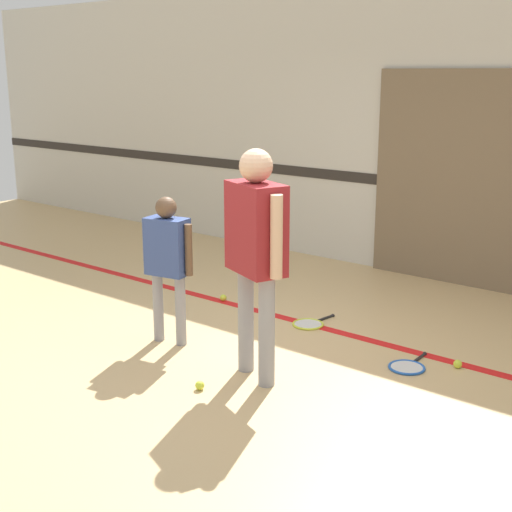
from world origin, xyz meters
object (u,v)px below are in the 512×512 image
at_px(racket_spare_on_floor, 408,367).
at_px(tennis_ball_by_spare_racket, 458,364).
at_px(person_instructor, 256,240).
at_px(tennis_ball_stray_left, 244,356).
at_px(racket_second_spare, 309,324).
at_px(tennis_ball_stray_right, 223,298).
at_px(tennis_ball_near_instructor, 200,385).
at_px(person_student_left, 168,254).

bearing_deg(racket_spare_on_floor, tennis_ball_by_spare_racket, -54.21).
bearing_deg(person_instructor, tennis_ball_stray_left, 166.44).
relative_size(racket_second_spare, tennis_ball_stray_right, 7.79).
distance_m(person_instructor, tennis_ball_stray_left, 1.08).
relative_size(racket_spare_on_floor, tennis_ball_near_instructor, 7.59).
bearing_deg(tennis_ball_stray_left, tennis_ball_by_spare_racket, 33.12).
distance_m(person_instructor, tennis_ball_by_spare_racket, 1.86).
bearing_deg(racket_second_spare, racket_spare_on_floor, -97.58).
xyz_separation_m(person_instructor, person_student_left, (-1.01, 0.10, -0.28)).
bearing_deg(tennis_ball_stray_right, tennis_ball_stray_left, -42.23).
bearing_deg(person_student_left, racket_second_spare, 47.61).
xyz_separation_m(tennis_ball_by_spare_racket, tennis_ball_stray_right, (-2.50, 0.11, 0.00)).
distance_m(person_instructor, racket_second_spare, 1.61).
relative_size(person_instructor, racket_spare_on_floor, 3.39).
relative_size(person_instructor, tennis_ball_by_spare_racket, 25.73).
xyz_separation_m(person_student_left, racket_spare_on_floor, (1.81, 0.77, -0.76)).
bearing_deg(racket_second_spare, tennis_ball_by_spare_racket, -85.28).
xyz_separation_m(racket_spare_on_floor, tennis_ball_near_instructor, (-0.98, -1.29, 0.02)).
distance_m(racket_second_spare, tennis_ball_stray_right, 1.06).
height_order(racket_spare_on_floor, tennis_ball_near_instructor, tennis_ball_near_instructor).
bearing_deg(tennis_ball_stray_right, tennis_ball_by_spare_racket, -2.44).
distance_m(tennis_ball_stray_left, tennis_ball_stray_right, 1.50).
xyz_separation_m(person_student_left, tennis_ball_stray_right, (-0.39, 1.12, -0.73)).
distance_m(person_student_left, tennis_ball_by_spare_racket, 2.45).
distance_m(person_student_left, tennis_ball_near_instructor, 1.22).
relative_size(racket_second_spare, tennis_ball_stray_left, 7.79).
bearing_deg(racket_second_spare, person_instructor, -156.18).
bearing_deg(tennis_ball_stray_left, racket_second_spare, 93.11).
distance_m(person_instructor, racket_spare_on_floor, 1.57).
distance_m(racket_spare_on_floor, tennis_ball_stray_right, 2.22).
distance_m(racket_spare_on_floor, tennis_ball_near_instructor, 1.62).
bearing_deg(person_student_left, tennis_ball_stray_right, 98.46).
relative_size(person_instructor, tennis_ball_stray_right, 25.73).
xyz_separation_m(tennis_ball_stray_left, tennis_ball_stray_right, (-1.11, 1.01, 0.00)).
relative_size(person_student_left, racket_second_spare, 2.41).
bearing_deg(tennis_ball_by_spare_racket, tennis_ball_stray_right, 177.56).
height_order(racket_second_spare, tennis_ball_by_spare_racket, tennis_ball_by_spare_racket).
xyz_separation_m(person_student_left, tennis_ball_near_instructor, (0.83, -0.52, -0.73)).
relative_size(person_instructor, tennis_ball_stray_left, 25.73).
relative_size(tennis_ball_near_instructor, tennis_ball_stray_right, 1.00).
relative_size(racket_spare_on_floor, tennis_ball_stray_right, 7.59).
bearing_deg(racket_second_spare, tennis_ball_stray_left, -169.00).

